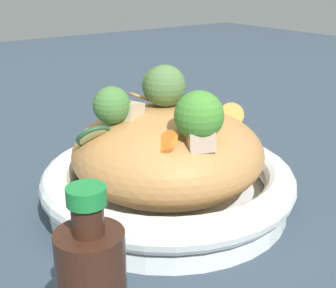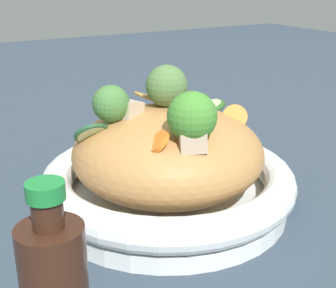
# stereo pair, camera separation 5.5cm
# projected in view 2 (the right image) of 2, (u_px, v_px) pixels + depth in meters

# --- Properties ---
(ground_plane) EXTENTS (3.00, 3.00, 0.00)m
(ground_plane) POSITION_uv_depth(u_px,v_px,m) (168.00, 206.00, 0.58)
(ground_plane) COLOR #313F4C
(serving_bowl) EXTENTS (0.30, 0.30, 0.06)m
(serving_bowl) POSITION_uv_depth(u_px,v_px,m) (168.00, 185.00, 0.57)
(serving_bowl) COLOR white
(serving_bowl) RESTS_ON ground_plane
(noodle_heap) EXTENTS (0.22, 0.22, 0.11)m
(noodle_heap) POSITION_uv_depth(u_px,v_px,m) (168.00, 152.00, 0.56)
(noodle_heap) COLOR #B57D45
(noodle_heap) RESTS_ON serving_bowl
(broccoli_florets) EXTENTS (0.14, 0.19, 0.07)m
(broccoli_florets) POSITION_uv_depth(u_px,v_px,m) (164.00, 98.00, 0.54)
(broccoli_florets) COLOR #9FC279
(broccoli_florets) RESTS_ON serving_bowl
(carrot_coins) EXTENTS (0.16, 0.13, 0.04)m
(carrot_coins) POSITION_uv_depth(u_px,v_px,m) (196.00, 119.00, 0.54)
(carrot_coins) COLOR orange
(carrot_coins) RESTS_ON serving_bowl
(zucchini_slices) EXTENTS (0.21, 0.08, 0.05)m
(zucchini_slices) POSITION_uv_depth(u_px,v_px,m) (174.00, 113.00, 0.57)
(zucchini_slices) COLOR beige
(zucchini_slices) RESTS_ON serving_bowl
(chicken_chunks) EXTENTS (0.09, 0.13, 0.04)m
(chicken_chunks) POSITION_uv_depth(u_px,v_px,m) (168.00, 121.00, 0.51)
(chicken_chunks) COLOR #C4B095
(chicken_chunks) RESTS_ON serving_bowl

